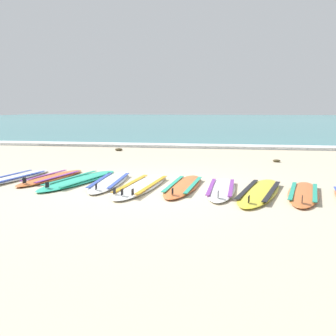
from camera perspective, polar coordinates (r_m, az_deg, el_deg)
ground_plane at (r=6.99m, az=-3.14°, el=-3.27°), size 80.00×80.00×0.00m
sea at (r=43.70m, az=6.76°, el=7.58°), size 80.00×60.00×0.10m
wave_foam_strip at (r=14.20m, az=2.88°, el=3.53°), size 80.00×0.80×0.11m
surfboard_0 at (r=8.54m, az=-23.27°, el=-1.43°), size 0.97×2.19×0.18m
surfboard_1 at (r=8.28m, az=-18.02°, el=-1.45°), size 0.98×2.13×0.18m
surfboard_2 at (r=7.84m, az=-13.87°, el=-1.86°), size 1.26×2.55×0.18m
surfboard_3 at (r=7.54m, az=-9.27°, el=-2.15°), size 0.63×2.26×0.18m
surfboard_4 at (r=7.10m, az=-4.23°, el=-2.79°), size 0.94×2.54×0.18m
surfboard_5 at (r=7.06m, az=2.45°, el=-2.84°), size 0.80×2.28×0.18m
surfboard_6 at (r=6.87m, az=8.44°, el=-3.29°), size 0.64×2.12×0.18m
surfboard_7 at (r=6.77m, az=14.33°, el=-3.68°), size 1.25×2.53×0.18m
surfboard_8 at (r=6.88m, az=20.75°, el=-3.79°), size 1.01×2.17×0.18m
seaweed_clump_near_shoreline at (r=13.16m, az=-7.85°, el=2.95°), size 0.28×0.22×0.10m
seaweed_clump_mid_sand at (r=10.80m, az=16.89°, el=1.11°), size 0.22×0.18×0.08m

